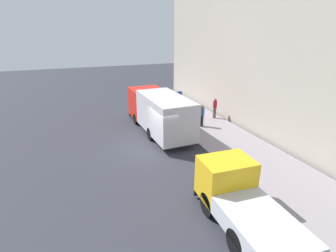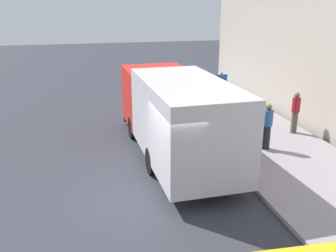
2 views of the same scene
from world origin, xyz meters
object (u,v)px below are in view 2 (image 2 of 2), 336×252
large_utility_truck (175,112)px  pedestrian_third (295,112)px  street_sign_post (220,102)px  pedestrian_standing (267,126)px  traffic_cone_orange (200,111)px  pedestrian_walking (230,106)px

large_utility_truck → pedestrian_third: large_utility_truck is taller
street_sign_post → pedestrian_standing: bearing=-40.9°
pedestrian_standing → pedestrian_third: (1.92, 1.36, 0.01)m
pedestrian_third → traffic_cone_orange: size_ratio=2.32×
street_sign_post → pedestrian_third: bearing=3.2°
pedestrian_walking → street_sign_post: (-1.07, -1.59, 0.67)m
traffic_cone_orange → pedestrian_third: bearing=-40.9°
pedestrian_third → street_sign_post: size_ratio=0.64×
pedestrian_walking → pedestrian_third: 2.62m
pedestrian_third → traffic_cone_orange: bearing=-75.4°
pedestrian_walking → street_sign_post: 2.03m
pedestrian_third → street_sign_post: (-3.28, -0.18, 0.66)m
pedestrian_walking → traffic_cone_orange: bearing=-131.7°
pedestrian_standing → traffic_cone_orange: pedestrian_standing is taller
large_utility_truck → pedestrian_walking: (3.02, 2.36, -0.60)m
pedestrian_walking → pedestrian_standing: (0.29, -2.77, -0.00)m
pedestrian_standing → street_sign_post: bearing=74.8°
large_utility_truck → pedestrian_standing: bearing=-9.0°
pedestrian_third → pedestrian_standing: bearing=0.7°
traffic_cone_orange → large_utility_truck: bearing=-120.2°
pedestrian_walking → street_sign_post: bearing=-20.5°
large_utility_truck → street_sign_post: large_utility_truck is taller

